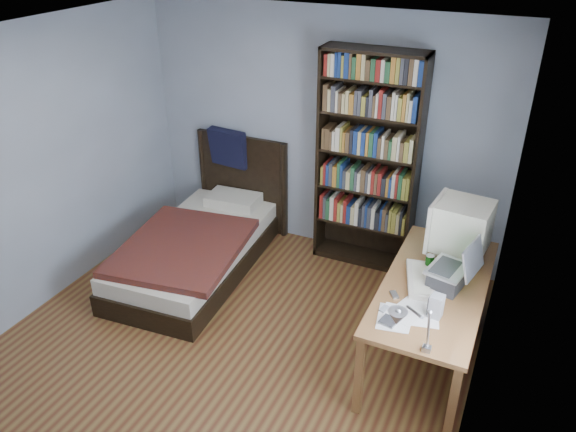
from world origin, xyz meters
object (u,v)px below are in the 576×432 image
(desk_lamp, at_px, (403,321))
(soda_can, at_px, (429,262))
(laptop, at_px, (450,275))
(keyboard, at_px, (420,280))
(speaker, at_px, (436,306))
(crt_monitor, at_px, (459,226))
(bookshelf, at_px, (368,163))
(bed, at_px, (200,243))
(desk, at_px, (442,285))

(desk_lamp, bearing_deg, soda_can, 93.66)
(laptop, bearing_deg, keyboard, -175.11)
(desk_lamp, xyz_separation_m, keyboard, (-0.10, 1.10, -0.44))
(laptop, distance_m, speaker, 0.39)
(crt_monitor, xyz_separation_m, soda_can, (-0.16, -0.27, -0.22))
(speaker, xyz_separation_m, bookshelf, (-1.03, 1.61, 0.28))
(crt_monitor, distance_m, bed, 2.59)
(laptop, height_order, desk_lamp, desk_lamp)
(desk, height_order, soda_can, soda_can)
(crt_monitor, relative_size, bookshelf, 0.23)
(desk_lamp, distance_m, bed, 3.00)
(bed, bearing_deg, crt_monitor, 1.25)
(keyboard, bearing_deg, bookshelf, 108.02)
(laptop, xyz_separation_m, soda_can, (-0.19, 0.19, -0.05))
(bookshelf, xyz_separation_m, bed, (-1.47, -0.81, -0.84))
(desk, xyz_separation_m, bed, (-2.41, -0.06, -0.16))
(soda_can, bearing_deg, desk_lamp, -86.34)
(crt_monitor, height_order, keyboard, crt_monitor)
(bookshelf, bearing_deg, crt_monitor, -36.69)
(soda_can, bearing_deg, bookshelf, 129.92)
(desk_lamp, bearing_deg, speaker, 83.11)
(laptop, bearing_deg, bookshelf, 130.66)
(crt_monitor, bearing_deg, keyboard, -110.01)
(laptop, distance_m, soda_can, 0.27)
(laptop, distance_m, bed, 2.61)
(speaker, bearing_deg, desk, 102.17)
(speaker, xyz_separation_m, bed, (-2.49, 0.80, -0.56))
(laptop, relative_size, speaker, 2.34)
(soda_can, bearing_deg, keyboard, -95.27)
(speaker, bearing_deg, desk_lamp, -90.02)
(crt_monitor, relative_size, desk_lamp, 0.88)
(crt_monitor, distance_m, keyboard, 0.58)
(crt_monitor, distance_m, laptop, 0.49)
(crt_monitor, xyz_separation_m, laptop, (0.03, -0.46, -0.17))
(bookshelf, bearing_deg, laptop, -49.34)
(desk_lamp, relative_size, soda_can, 4.79)
(keyboard, height_order, bookshelf, bookshelf)
(desk_lamp, distance_m, keyboard, 1.19)
(desk_lamp, bearing_deg, laptop, 84.64)
(desk, height_order, keyboard, keyboard)
(keyboard, bearing_deg, bed, 153.41)
(speaker, bearing_deg, laptop, 94.35)
(desk, relative_size, bed, 0.77)
(crt_monitor, xyz_separation_m, speaker, (0.02, -0.85, -0.20))
(soda_can, distance_m, bed, 2.39)
(desk, height_order, desk_lamp, desk_lamp)
(desk, relative_size, bookshelf, 0.76)
(desk, xyz_separation_m, keyboard, (-0.11, -0.48, 0.33))
(desk_lamp, xyz_separation_m, speaker, (0.09, 0.72, -0.37))
(desk, bearing_deg, bookshelf, 141.65)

